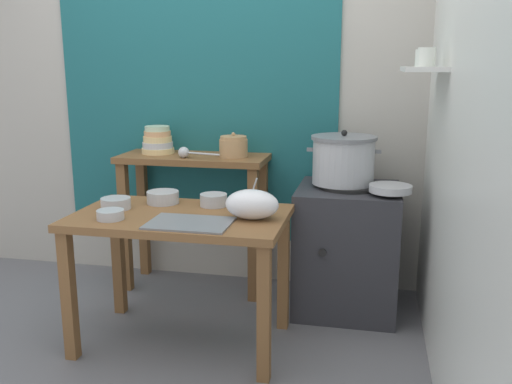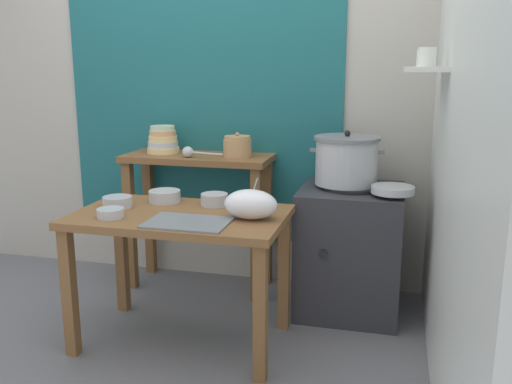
{
  "view_description": "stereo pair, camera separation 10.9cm",
  "coord_description": "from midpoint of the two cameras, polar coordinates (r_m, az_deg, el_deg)",
  "views": [
    {
      "loc": [
        1.02,
        -2.54,
        1.47
      ],
      "look_at": [
        0.43,
        0.22,
        0.82
      ],
      "focal_mm": 38.79,
      "sensor_mm": 36.0,
      "label": 1
    },
    {
      "loc": [
        1.13,
        -2.52,
        1.47
      ],
      "look_at": [
        0.43,
        0.22,
        0.82
      ],
      "focal_mm": 38.79,
      "sensor_mm": 36.0,
      "label": 2
    }
  ],
  "objects": [
    {
      "name": "wall_back",
      "position": [
        3.76,
        -1.08,
        10.41
      ],
      "size": [
        4.4,
        0.12,
        2.6
      ],
      "color": "#B2ADA3",
      "rests_on": "ground"
    },
    {
      "name": "wall_right",
      "position": [
        2.76,
        21.21,
        8.59
      ],
      "size": [
        0.3,
        3.2,
        2.6
      ],
      "color": "silver",
      "rests_on": "ground"
    },
    {
      "name": "stove_block",
      "position": [
        3.41,
        10.53,
        -5.83
      ],
      "size": [
        0.6,
        0.61,
        0.78
      ],
      "color": "#2D2D33",
      "rests_on": "ground"
    },
    {
      "name": "prep_bowl_1",
      "position": [
        3.02,
        -3.28,
        -0.74
      ],
      "size": [
        0.15,
        0.15,
        0.07
      ],
      "color": "#B7BABF",
      "rests_on": "prep_table"
    },
    {
      "name": "ground_plane",
      "position": [
        3.12,
        -8.03,
        -15.31
      ],
      "size": [
        9.0,
        9.0,
        0.0
      ],
      "primitive_type": "plane",
      "color": "slate"
    },
    {
      "name": "steamer_pot",
      "position": [
        3.3,
        10.25,
        3.24
      ],
      "size": [
        0.43,
        0.39,
        0.32
      ],
      "color": "#B7BABF",
      "rests_on": "stove_block"
    },
    {
      "name": "ladle",
      "position": [
        3.51,
        -5.99,
        4.12
      ],
      "size": [
        0.29,
        0.09,
        0.07
      ],
      "color": "#B7BABF",
      "rests_on": "back_shelf_table"
    },
    {
      "name": "serving_tray",
      "position": [
        2.7,
        -5.89,
        -3.15
      ],
      "size": [
        0.4,
        0.28,
        0.01
      ],
      "primitive_type": "cube",
      "color": "slate",
      "rests_on": "prep_table"
    },
    {
      "name": "clay_pot",
      "position": [
        3.52,
        -1.04,
        4.71
      ],
      "size": [
        0.18,
        0.18,
        0.16
      ],
      "color": "tan",
      "rests_on": "back_shelf_table"
    },
    {
      "name": "back_shelf_table",
      "position": [
        3.65,
        -5.11,
        0.39
      ],
      "size": [
        0.96,
        0.4,
        0.9
      ],
      "color": "brown",
      "rests_on": "ground"
    },
    {
      "name": "prep_bowl_0",
      "position": [
        2.86,
        -13.72,
        -2.09
      ],
      "size": [
        0.14,
        0.14,
        0.05
      ],
      "color": "#B7BABF",
      "rests_on": "prep_table"
    },
    {
      "name": "prep_bowl_2",
      "position": [
        3.05,
        -13.11,
        -0.98
      ],
      "size": [
        0.16,
        0.16,
        0.06
      ],
      "color": "#B7BABF",
      "rests_on": "prep_table"
    },
    {
      "name": "prep_table",
      "position": [
        2.92,
        -6.74,
        -4.28
      ],
      "size": [
        1.1,
        0.66,
        0.72
      ],
      "color": "brown",
      "rests_on": "ground"
    },
    {
      "name": "wide_pan",
      "position": [
        3.15,
        14.89,
        0.23
      ],
      "size": [
        0.24,
        0.24,
        0.04
      ],
      "primitive_type": "cylinder",
      "color": "#B7BABF",
      "rests_on": "stove_block"
    },
    {
      "name": "prep_bowl_3",
      "position": [
        3.0,
        0.58,
        -1.02
      ],
      "size": [
        0.13,
        0.13,
        0.16
      ],
      "color": "silver",
      "rests_on": "prep_table"
    },
    {
      "name": "plastic_bag",
      "position": [
        2.74,
        0.58,
        -1.29
      ],
      "size": [
        0.27,
        0.17,
        0.15
      ],
      "primitive_type": "ellipsoid",
      "color": "white",
      "rests_on": "prep_table"
    },
    {
      "name": "prep_bowl_4",
      "position": [
        3.12,
        -8.42,
        -0.41
      ],
      "size": [
        0.18,
        0.18,
        0.07
      ],
      "color": "#B7BABF",
      "rests_on": "prep_table"
    },
    {
      "name": "bowl_stack_enamel",
      "position": [
        3.72,
        -8.74,
        5.25
      ],
      "size": [
        0.21,
        0.21,
        0.18
      ],
      "color": "#E5C684",
      "rests_on": "back_shelf_table"
    }
  ]
}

